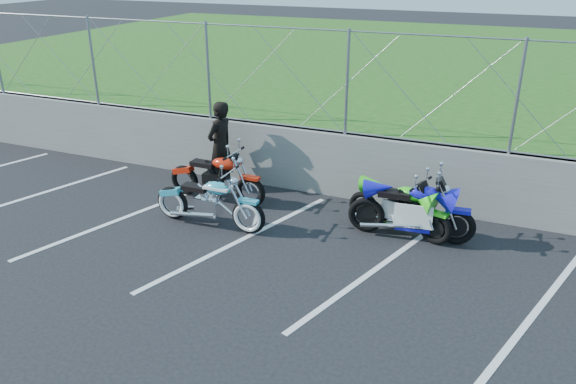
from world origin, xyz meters
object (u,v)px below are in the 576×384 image
at_px(sportbike_blue, 413,212).
at_px(cruiser_turquoise, 211,204).
at_px(sportbike_green, 400,210).
at_px(person_standing, 220,146).
at_px(naked_orange, 218,179).

bearing_deg(sportbike_blue, cruiser_turquoise, -169.62).
height_order(sportbike_green, person_standing, person_standing).
relative_size(naked_orange, sportbike_blue, 0.98).
bearing_deg(sportbike_green, naked_orange, -164.92).
height_order(cruiser_turquoise, sportbike_green, cruiser_turquoise).
bearing_deg(sportbike_green, sportbike_blue, -9.29).
relative_size(cruiser_turquoise, sportbike_blue, 1.01).
height_order(cruiser_turquoise, person_standing, person_standing).
distance_m(naked_orange, sportbike_blue, 3.86).
distance_m(cruiser_turquoise, naked_orange, 1.14).
distance_m(sportbike_green, sportbike_blue, 0.27).
xyz_separation_m(cruiser_turquoise, person_standing, (-0.71, 1.67, 0.49)).
bearing_deg(cruiser_turquoise, person_standing, 112.74).
xyz_separation_m(cruiser_turquoise, sportbike_green, (3.17, 1.05, 0.01)).
bearing_deg(naked_orange, person_standing, 114.18).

